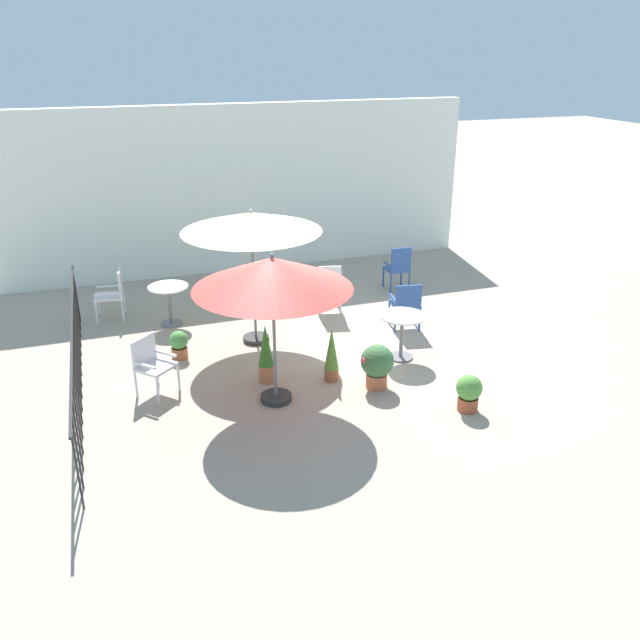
# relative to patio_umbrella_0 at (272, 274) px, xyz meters

# --- Properties ---
(ground_plane) EXTENTS (60.00, 60.00, 0.00)m
(ground_plane) POSITION_rel_patio_umbrella_0_xyz_m (0.96, 1.14, -1.87)
(ground_plane) COLOR tan
(villa_facade) EXTENTS (10.10, 0.30, 3.51)m
(villa_facade) POSITION_rel_patio_umbrella_0_xyz_m (0.96, 5.99, -0.11)
(villa_facade) COLOR white
(villa_facade) RESTS_ON ground
(terrace_railing) EXTENTS (0.03, 5.79, 1.01)m
(terrace_railing) POSITION_rel_patio_umbrella_0_xyz_m (-2.59, 1.14, -1.19)
(terrace_railing) COLOR black
(terrace_railing) RESTS_ON ground
(patio_umbrella_0) EXTENTS (2.13, 2.13, 2.16)m
(patio_umbrella_0) POSITION_rel_patio_umbrella_0_xyz_m (0.00, 0.00, 0.00)
(patio_umbrella_0) COLOR #2D2D2D
(patio_umbrella_0) RESTS_ON ground
(patio_umbrella_1) EXTENTS (2.24, 2.24, 2.26)m
(patio_umbrella_1) POSITION_rel_patio_umbrella_0_xyz_m (0.21, 2.04, 0.16)
(patio_umbrella_1) COLOR #2D2D2D
(patio_umbrella_1) RESTS_ON ground
(cafe_table_0) EXTENTS (0.72, 0.72, 0.74)m
(cafe_table_0) POSITION_rel_patio_umbrella_0_xyz_m (2.24, 0.66, -1.36)
(cafe_table_0) COLOR white
(cafe_table_0) RESTS_ON ground
(cafe_table_1) EXTENTS (0.70, 0.70, 0.72)m
(cafe_table_1) POSITION_rel_patio_umbrella_0_xyz_m (-1.05, 3.23, -1.37)
(cafe_table_1) COLOR silver
(cafe_table_1) RESTS_ON ground
(patio_chair_0) EXTENTS (0.53, 0.54, 0.95)m
(patio_chair_0) POSITION_rel_patio_umbrella_0_xyz_m (1.80, 2.80, -1.32)
(patio_chair_0) COLOR silver
(patio_chair_0) RESTS_ON ground
(patio_chair_1) EXTENTS (0.55, 0.54, 0.86)m
(patio_chair_1) POSITION_rel_patio_umbrella_0_xyz_m (2.81, 1.68, -1.37)
(patio_chair_1) COLOR #2A4D90
(patio_chair_1) RESTS_ON ground
(patio_chair_2) EXTENTS (0.65, 0.64, 0.84)m
(patio_chair_2) POSITION_rel_patio_umbrella_0_xyz_m (-1.59, 0.79, -1.38)
(patio_chair_2) COLOR white
(patio_chair_2) RESTS_ON ground
(patio_chair_3) EXTENTS (0.45, 0.43, 0.92)m
(patio_chair_3) POSITION_rel_patio_umbrella_0_xyz_m (3.53, 3.51, -1.36)
(patio_chair_3) COLOR #2A4C92
(patio_chair_3) RESTS_ON ground
(patio_chair_4) EXTENTS (0.54, 0.50, 0.91)m
(patio_chair_4) POSITION_rel_patio_umbrella_0_xyz_m (-1.96, 3.85, -1.36)
(patio_chair_4) COLOR white
(patio_chair_4) RESTS_ON ground
(potted_plant_0) EXTENTS (0.35, 0.35, 0.52)m
(potted_plant_0) POSITION_rel_patio_umbrella_0_xyz_m (2.40, -1.11, -1.59)
(potted_plant_0) COLOR #A64E31
(potted_plant_0) RESTS_ON ground
(potted_plant_1) EXTENTS (0.49, 0.48, 0.66)m
(potted_plant_1) POSITION_rel_patio_umbrella_0_xyz_m (1.49, -0.11, -1.50)
(potted_plant_1) COLOR #B86241
(potted_plant_1) RESTS_ON ground
(potted_plant_2) EXTENTS (0.24, 0.24, 0.91)m
(potted_plant_2) POSITION_rel_patio_umbrella_0_xyz_m (0.02, 0.59, -1.42)
(potted_plant_2) COLOR #BF6C45
(potted_plant_2) RESTS_ON ground
(potted_plant_3) EXTENTS (0.22, 0.22, 0.84)m
(potted_plant_3) POSITION_rel_patio_umbrella_0_xyz_m (0.94, 0.31, -1.45)
(potted_plant_3) COLOR #A05435
(potted_plant_3) RESTS_ON ground
(potted_plant_4) EXTENTS (0.30, 0.30, 0.46)m
(potted_plant_4) POSITION_rel_patio_umbrella_0_xyz_m (-1.09, 1.81, -1.63)
(potted_plant_4) COLOR #B3613B
(potted_plant_4) RESTS_ON ground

